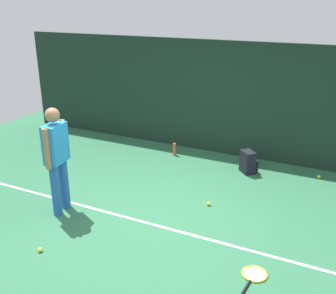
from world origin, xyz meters
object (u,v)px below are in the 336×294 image
Objects in this scene: tennis_ball_near_player at (40,250)px; tennis_ball_mid_court at (209,204)px; tennis_ball_by_fence at (319,177)px; water_bottle at (174,149)px; tennis_player at (57,155)px; backpack at (248,162)px; tennis_racket at (254,275)px.

tennis_ball_mid_court is at bearing 53.88° from tennis_ball_near_player.
water_bottle reaches higher than tennis_ball_by_fence.
tennis_player is 6.33× the size of water_bottle.
backpack is 1.60m from tennis_ball_mid_court.
tennis_ball_near_player is 1.00× the size of tennis_ball_mid_court.
tennis_ball_mid_court is 0.25× the size of water_bottle.
tennis_player reaches higher than water_bottle.
tennis_player reaches higher than tennis_racket.
backpack is at bearing 64.24° from tennis_ball_near_player.
tennis_player is 25.76× the size of tennis_ball_by_fence.
backpack is at bearing 21.74° from tennis_racket.
tennis_ball_near_player is at bearing 16.95° from tennis_player.
tennis_ball_near_player is (-2.70, -0.77, 0.02)m from tennis_racket.
tennis_player is at bearing 96.74° from backpack.
tennis_racket is at bearing 78.25° from tennis_player.
backpack is (-0.89, 2.97, 0.20)m from tennis_racket.
tennis_racket is 2.81m from tennis_ball_near_player.
tennis_ball_by_fence is 0.25× the size of water_bottle.
backpack reaches higher than tennis_ball_by_fence.
tennis_ball_near_player is 3.94m from water_bottle.
tennis_player is at bearing -149.97° from tennis_ball_mid_court.
tennis_ball_near_player is at bearing -127.28° from tennis_ball_by_fence.
backpack is 1.68m from water_bottle.
water_bottle is (0.60, 2.94, -0.83)m from tennis_player.
tennis_racket is 9.48× the size of tennis_ball_mid_court.
backpack reaches higher than tennis_racket.
water_bottle is (0.14, 3.93, 0.10)m from tennis_ball_near_player.
tennis_ball_mid_court is (2.04, 1.18, -0.93)m from tennis_player.
water_bottle is at bearing 39.86° from backpack.
water_bottle is at bearing 87.93° from tennis_ball_near_player.
tennis_racket is 3.11m from backpack.
backpack is at bearing 81.94° from tennis_ball_mid_court.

